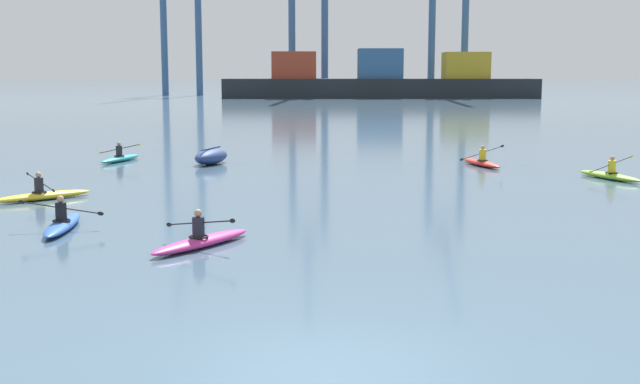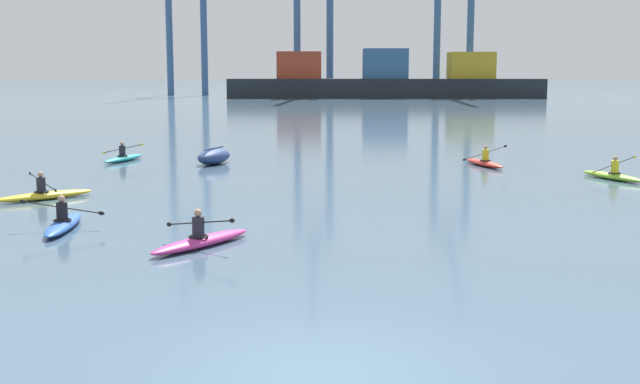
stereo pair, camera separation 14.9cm
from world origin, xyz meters
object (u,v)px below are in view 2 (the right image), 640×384
kayak_teal (123,158)px  kayak_magenta (201,240)px  kayak_blue (63,223)px  kayak_red (484,162)px  capsized_dinghy (214,157)px  kayak_lime (613,175)px  kayak_yellow (44,194)px  container_barge (385,81)px

kayak_teal → kayak_magenta: 20.05m
kayak_teal → kayak_blue: bearing=-81.2°
kayak_red → kayak_blue: size_ratio=1.00×
capsized_dinghy → kayak_red: bearing=-3.4°
kayak_blue → kayak_lime: (18.64, 10.30, 0.00)m
kayak_blue → kayak_yellow: bearing=114.4°
kayak_magenta → kayak_yellow: bearing=131.5°
container_barge → kayak_yellow: container_barge is taller
kayak_lime → capsized_dinghy: bearing=162.4°
kayak_lime → kayak_yellow: size_ratio=1.15×
capsized_dinghy → kayak_teal: (-4.53, 1.15, -0.18)m
kayak_yellow → kayak_blue: bearing=-65.6°
container_barge → kayak_teal: bearing=-101.6°
capsized_dinghy → kayak_teal: kayak_teal is taller
capsized_dinghy → kayak_teal: bearing=165.8°
kayak_red → kayak_yellow: (-16.73, -9.75, 0.00)m
kayak_red → kayak_yellow: 19.36m
container_barge → kayak_yellow: size_ratio=17.51×
kayak_lime → container_barge: bearing=91.0°
capsized_dinghy → kayak_magenta: 17.88m
container_barge → kayak_teal: container_barge is taller
capsized_dinghy → kayak_lime: kayak_lime is taller
kayak_teal → capsized_dinghy: bearing=-14.2°
container_barge → kayak_magenta: size_ratio=16.20×
kayak_teal → kayak_yellow: 11.63m
kayak_lime → kayak_magenta: size_ratio=1.07×
kayak_lime → kayak_yellow: same height
capsized_dinghy → kayak_red: kayak_red is taller
capsized_dinghy → kayak_lime: bearing=-17.6°
kayak_teal → kayak_yellow: bearing=-88.7°
kayak_teal → kayak_lime: same height
kayak_blue → kayak_teal: bearing=98.8°
kayak_yellow → kayak_lime: bearing=13.9°
capsized_dinghy → kayak_teal: size_ratio=0.82×
container_barge → kayak_teal: size_ratio=14.92×
capsized_dinghy → kayak_yellow: bearing=-112.2°
capsized_dinghy → kayak_lime: 17.50m
kayak_teal → kayak_blue: size_ratio=1.00×
kayak_blue → kayak_magenta: size_ratio=1.09×
kayak_magenta → kayak_lime: bearing=40.6°
kayak_blue → kayak_magenta: 4.64m
container_barge → kayak_teal: 96.34m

